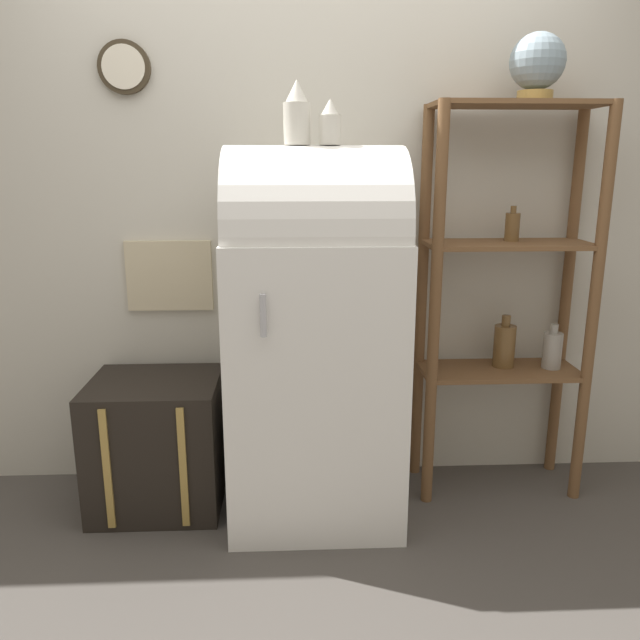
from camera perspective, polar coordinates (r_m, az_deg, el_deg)
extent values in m
plane|color=#4C4742|center=(2.76, -0.30, -18.76)|extent=(12.00, 12.00, 0.00)
cube|color=beige|center=(2.90, -0.82, 11.16)|extent=(7.00, 0.05, 2.70)
cylinder|color=#382D1E|center=(2.96, -17.46, 21.17)|extent=(0.22, 0.03, 0.22)
cylinder|color=beige|center=(2.94, -17.55, 21.21)|extent=(0.18, 0.01, 0.18)
cube|color=#C6B793|center=(2.95, -13.60, 3.95)|extent=(0.39, 0.02, 0.32)
cube|color=white|center=(2.68, -0.51, -5.33)|extent=(0.71, 0.68, 1.21)
cylinder|color=white|center=(2.54, -0.54, 8.43)|extent=(0.70, 0.64, 0.64)
cylinder|color=#B7B7BC|center=(2.23, -5.22, 0.40)|extent=(0.02, 0.02, 0.16)
cube|color=black|center=(2.92, -14.63, -10.81)|extent=(0.56, 0.48, 0.58)
cube|color=#AD8942|center=(2.74, -18.90, -12.84)|extent=(0.03, 0.01, 0.53)
cube|color=#AD8942|center=(2.68, -12.40, -13.09)|extent=(0.03, 0.01, 0.53)
cylinder|color=brown|center=(2.69, 10.43, 0.44)|extent=(0.05, 0.05, 1.75)
cylinder|color=brown|center=(2.93, 23.71, 0.56)|extent=(0.05, 0.05, 1.75)
cylinder|color=brown|center=(2.95, 9.25, 1.72)|extent=(0.05, 0.05, 1.75)
cylinder|color=brown|center=(3.17, 21.55, 1.74)|extent=(0.05, 0.05, 1.75)
cube|color=brown|center=(3.00, 16.04, -4.47)|extent=(0.72, 0.31, 0.02)
cube|color=brown|center=(2.87, 16.84, 6.63)|extent=(0.72, 0.31, 0.02)
cube|color=brown|center=(2.86, 17.72, 18.29)|extent=(0.72, 0.31, 0.02)
cylinder|color=brown|center=(3.00, 16.49, -2.31)|extent=(0.10, 0.10, 0.19)
cylinder|color=brown|center=(2.97, 16.66, -0.06)|extent=(0.04, 0.04, 0.05)
cylinder|color=brown|center=(2.91, 17.16, 8.12)|extent=(0.06, 0.06, 0.12)
cylinder|color=brown|center=(2.90, 17.27, 9.63)|extent=(0.03, 0.03, 0.03)
cylinder|color=#9E998E|center=(3.06, 20.47, -2.63)|extent=(0.09, 0.09, 0.17)
cylinder|color=#9E998E|center=(3.03, 20.64, -0.74)|extent=(0.03, 0.03, 0.04)
cylinder|color=#AD8942|center=(2.85, 19.04, 18.81)|extent=(0.14, 0.14, 0.04)
sphere|color=#7F939E|center=(2.86, 19.27, 21.43)|extent=(0.22, 0.22, 0.22)
cylinder|color=beige|center=(2.53, -2.13, 17.47)|extent=(0.10, 0.10, 0.16)
cone|color=beige|center=(2.54, -2.15, 20.20)|extent=(0.09, 0.09, 0.08)
cylinder|color=beige|center=(2.52, 0.92, 16.97)|extent=(0.08, 0.08, 0.11)
cone|color=beige|center=(2.53, 0.92, 18.91)|extent=(0.07, 0.07, 0.06)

